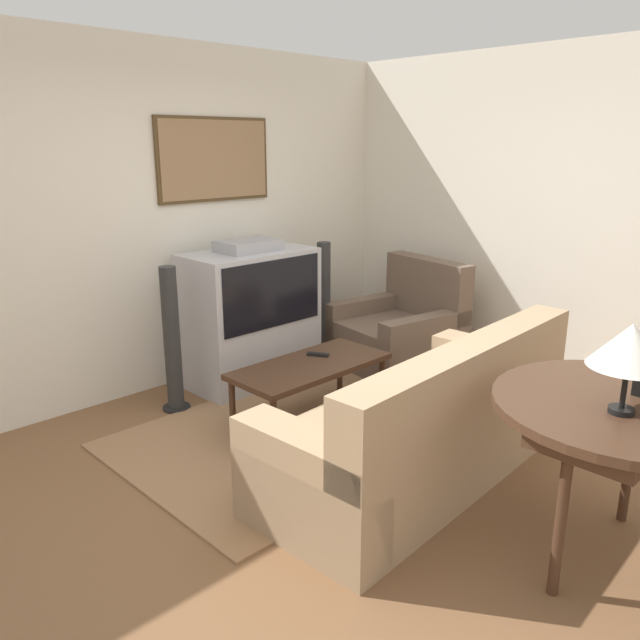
# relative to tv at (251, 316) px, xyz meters

# --- Properties ---
(ground_plane) EXTENTS (12.00, 12.00, 0.00)m
(ground_plane) POSITION_rel_tv_xyz_m (-0.73, -1.67, -0.57)
(ground_plane) COLOR brown
(wall_back) EXTENTS (12.00, 0.10, 2.70)m
(wall_back) POSITION_rel_tv_xyz_m (-0.72, 0.46, 0.79)
(wall_back) COLOR silver
(wall_back) RESTS_ON ground_plane
(wall_right) EXTENTS (0.06, 12.00, 2.70)m
(wall_right) POSITION_rel_tv_xyz_m (1.90, -1.67, 0.78)
(wall_right) COLOR silver
(wall_right) RESTS_ON ground_plane
(area_rug) EXTENTS (2.58, 1.69, 0.01)m
(area_rug) POSITION_rel_tv_xyz_m (-0.28, -1.00, -0.56)
(area_rug) COLOR #99704C
(area_rug) RESTS_ON ground_plane
(tv) EXTENTS (1.07, 0.60, 1.19)m
(tv) POSITION_rel_tv_xyz_m (0.00, 0.00, 0.00)
(tv) COLOR #B7B7BC
(tv) RESTS_ON ground_plane
(couch) EXTENTS (2.16, 0.97, 0.90)m
(couch) POSITION_rel_tv_xyz_m (-0.27, -1.97, -0.25)
(couch) COLOR tan
(couch) RESTS_ON ground_plane
(armchair) EXTENTS (1.08, 1.09, 0.94)m
(armchair) POSITION_rel_tv_xyz_m (1.19, -0.63, -0.27)
(armchair) COLOR brown
(armchair) RESTS_ON ground_plane
(coffee_table) EXTENTS (1.16, 0.53, 0.45)m
(coffee_table) POSITION_rel_tv_xyz_m (-0.22, -0.94, -0.17)
(coffee_table) COLOR #472D1E
(coffee_table) RESTS_ON ground_plane
(console_table) EXTENTS (1.15, 1.15, 0.82)m
(console_table) POSITION_rel_tv_xyz_m (-0.28, -3.05, 0.18)
(console_table) COLOR #472D1E
(console_table) RESTS_ON ground_plane
(table_lamp) EXTENTS (0.34, 0.34, 0.40)m
(table_lamp) POSITION_rel_tv_xyz_m (-0.40, -3.08, 0.56)
(table_lamp) COLOR black
(table_lamp) RESTS_ON console_table
(remote) EXTENTS (0.12, 0.16, 0.02)m
(remote) POSITION_rel_tv_xyz_m (-0.07, -0.86, -0.11)
(remote) COLOR black
(remote) RESTS_ON coffee_table
(speaker_tower_left) EXTENTS (0.21, 0.21, 1.10)m
(speaker_tower_left) POSITION_rel_tv_xyz_m (-0.79, -0.07, -0.04)
(speaker_tower_left) COLOR black
(speaker_tower_left) RESTS_ON ground_plane
(speaker_tower_right) EXTENTS (0.21, 0.21, 1.10)m
(speaker_tower_right) POSITION_rel_tv_xyz_m (0.79, -0.07, -0.04)
(speaker_tower_right) COLOR black
(speaker_tower_right) RESTS_ON ground_plane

